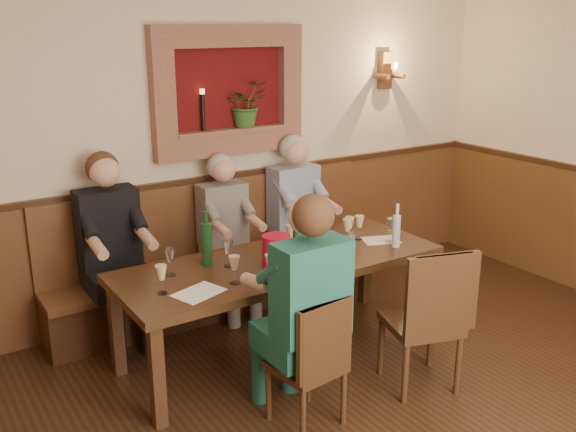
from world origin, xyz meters
name	(u,v)px	position (x,y,z in m)	size (l,w,h in m)	color
room_shell	(504,143)	(0.00, 0.00, 1.89)	(6.04, 6.04, 2.82)	beige
wainscoting	(478,400)	(0.00, 0.00, 0.59)	(6.02, 6.02, 1.15)	brown
wall_niche	(234,96)	(0.24, 2.94, 1.81)	(1.36, 0.30, 1.06)	#510C0B
wall_sconce	(386,71)	(1.90, 2.93, 1.94)	(0.25, 0.20, 0.35)	brown
dining_table	(280,269)	(0.00, 1.85, 0.68)	(2.40, 0.90, 0.75)	#341E0F
bench	(222,273)	(0.00, 2.79, 0.33)	(3.00, 0.45, 1.11)	#381E0F
chair_near_left	(308,387)	(-0.34, 1.01, 0.25)	(0.42, 0.42, 0.87)	#341E0F
chair_near_right	(421,346)	(0.55, 0.94, 0.29)	(0.56, 0.56, 1.01)	#341E0F
person_bench_left	(115,267)	(-0.95, 2.69, 0.62)	(0.45, 0.55, 1.49)	black
person_bench_mid	(228,250)	(0.02, 2.69, 0.56)	(0.40, 0.49, 1.37)	#5A5352
person_bench_right	(299,231)	(0.73, 2.69, 0.60)	(0.43, 0.53, 1.46)	navy
person_chair_front	(302,329)	(-0.34, 1.07, 0.62)	(0.45, 0.55, 1.49)	#174350
spittoon_bucket	(276,251)	(-0.10, 1.75, 0.86)	(0.20, 0.20, 0.23)	red
wine_bottle_green_a	(299,237)	(0.08, 1.73, 0.94)	(0.09, 0.09, 0.46)	#19471E
wine_bottle_green_b	(207,243)	(-0.49, 2.04, 0.91)	(0.09, 0.09, 0.40)	#19471E
water_bottle	(396,230)	(0.89, 1.60, 0.88)	(0.06, 0.06, 0.34)	silver
tasting_sheet_a	(199,293)	(-0.75, 1.63, 0.75)	(0.31, 0.22, 0.00)	white
tasting_sheet_b	(310,267)	(0.09, 1.60, 0.75)	(0.25, 0.18, 0.00)	white
tasting_sheet_c	(381,240)	(0.89, 1.78, 0.75)	(0.28, 0.20, 0.00)	white
tasting_sheet_d	(269,280)	(-0.27, 1.57, 0.75)	(0.30, 0.21, 0.00)	white
wine_glass_0	(162,280)	(-0.95, 1.74, 0.85)	(0.08, 0.08, 0.19)	#D1BE7D
wine_glass_1	(171,262)	(-0.78, 2.00, 0.85)	(0.08, 0.08, 0.19)	white
wine_glass_2	(234,270)	(-0.49, 1.64, 0.85)	(0.08, 0.08, 0.19)	#D1BE7D
wine_glass_3	(228,254)	(-0.38, 1.93, 0.85)	(0.08, 0.08, 0.19)	white
wine_glass_4	(289,253)	(-0.01, 1.71, 0.85)	(0.08, 0.08, 0.19)	#D1BE7D
wine_glass_5	(290,237)	(0.18, 1.99, 0.85)	(0.08, 0.08, 0.19)	#D1BE7D
wine_glass_6	(351,245)	(0.45, 1.60, 0.85)	(0.08, 0.08, 0.19)	white
wine_glass_7	(347,231)	(0.63, 1.88, 0.85)	(0.08, 0.08, 0.19)	#D1BE7D
wine_glass_8	(390,230)	(0.93, 1.71, 0.85)	(0.08, 0.08, 0.19)	white
wine_glass_9	(270,268)	(-0.28, 1.54, 0.85)	(0.08, 0.08, 0.19)	#D1BE7D
wine_glass_10	(359,227)	(0.77, 1.90, 0.85)	(0.08, 0.08, 0.19)	#D1BE7D
wine_glass_11	(349,229)	(0.68, 1.91, 0.85)	(0.08, 0.08, 0.19)	#D1BE7D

